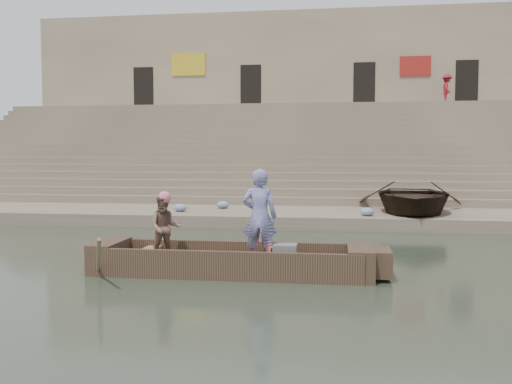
% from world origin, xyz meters
% --- Properties ---
extents(ground, '(120.00, 120.00, 0.00)m').
position_xyz_m(ground, '(0.00, 0.00, 0.00)').
color(ground, '#262F23').
rests_on(ground, ground).
extents(lower_landing, '(32.00, 4.00, 0.40)m').
position_xyz_m(lower_landing, '(0.00, 8.00, 0.20)').
color(lower_landing, gray).
rests_on(lower_landing, ground).
extents(mid_landing, '(32.00, 3.00, 2.80)m').
position_xyz_m(mid_landing, '(0.00, 15.50, 1.40)').
color(mid_landing, gray).
rests_on(mid_landing, ground).
extents(upper_landing, '(32.00, 3.00, 5.20)m').
position_xyz_m(upper_landing, '(0.00, 22.50, 2.60)').
color(upper_landing, gray).
rests_on(upper_landing, ground).
extents(ghat_steps, '(32.00, 11.00, 5.20)m').
position_xyz_m(ghat_steps, '(0.00, 17.19, 1.80)').
color(ghat_steps, gray).
rests_on(ghat_steps, ground).
extents(building_wall, '(32.00, 5.07, 11.20)m').
position_xyz_m(building_wall, '(0.00, 26.50, 5.60)').
color(building_wall, tan).
rests_on(building_wall, ground).
extents(main_rowboat, '(5.00, 1.30, 0.22)m').
position_xyz_m(main_rowboat, '(1.36, -0.47, 0.11)').
color(main_rowboat, brown).
rests_on(main_rowboat, ground).
extents(rowboat_trim, '(6.04, 2.63, 2.02)m').
position_xyz_m(rowboat_trim, '(1.57, -0.47, 0.31)').
color(rowboat_trim, brown).
rests_on(rowboat_trim, ground).
extents(standing_man, '(0.71, 0.48, 1.89)m').
position_xyz_m(standing_man, '(1.93, -0.46, 1.16)').
color(standing_man, navy).
rests_on(standing_man, main_rowboat).
extents(rowing_man, '(0.79, 0.70, 1.35)m').
position_xyz_m(rowing_man, '(-0.01, -0.44, 0.90)').
color(rowing_man, '#28785F').
rests_on(rowing_man, main_rowboat).
extents(television, '(0.46, 0.42, 0.40)m').
position_xyz_m(television, '(2.43, -0.47, 0.42)').
color(television, slate).
rests_on(television, main_rowboat).
extents(beached_rowboat, '(4.00, 5.35, 1.06)m').
position_xyz_m(beached_rowboat, '(5.96, 8.19, 0.93)').
color(beached_rowboat, '#2D2116').
rests_on(beached_rowboat, lower_landing).
extents(pedestrian, '(0.65, 1.12, 1.73)m').
position_xyz_m(pedestrian, '(9.64, 22.69, 6.06)').
color(pedestrian, maroon).
rests_on(pedestrian, upper_landing).
extents(cloth_bundles, '(6.73, 2.18, 0.26)m').
position_xyz_m(cloth_bundles, '(0.62, 7.60, 0.53)').
color(cloth_bundles, '#3F5999').
rests_on(cloth_bundles, lower_landing).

